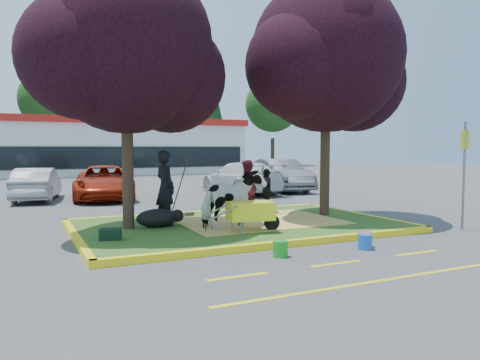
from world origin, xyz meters
name	(u,v)px	position (x,y,z in m)	size (l,w,h in m)	color
ground	(238,228)	(0.00, 0.00, 0.00)	(90.00, 90.00, 0.00)	#424244
median_island	(238,225)	(0.00, 0.00, 0.07)	(8.00, 5.00, 0.15)	#30541A
curb_near	(290,244)	(0.00, -2.58, 0.07)	(8.30, 0.16, 0.15)	yellow
curb_far	(203,213)	(0.00, 2.58, 0.07)	(8.30, 0.16, 0.15)	yellow
curb_left	(76,238)	(-4.08, 0.00, 0.07)	(0.16, 5.30, 0.15)	yellow
curb_right	(360,216)	(4.08, 0.00, 0.07)	(0.16, 5.30, 0.15)	yellow
straw_bedding	(258,221)	(0.60, 0.00, 0.15)	(4.20, 3.00, 0.01)	#ECCB61
tree_purple_left	(127,54)	(-2.78, 0.38, 4.36)	(5.06, 4.20, 6.51)	black
tree_purple_right	(327,63)	(2.92, 0.18, 4.56)	(5.30, 4.40, 6.82)	black
fire_lane_stripe_a	(238,277)	(-2.00, -4.20, 0.00)	(1.10, 0.12, 0.01)	yellow
fire_lane_stripe_b	(336,264)	(0.00, -4.20, 0.00)	(1.10, 0.12, 0.01)	yellow
fire_lane_stripe_c	(417,253)	(2.00, -4.20, 0.00)	(1.10, 0.12, 0.01)	yellow
fire_lane_long	(382,280)	(0.00, -5.40, 0.00)	(6.00, 0.10, 0.01)	yellow
retail_building	(114,146)	(2.00, 27.98, 2.25)	(20.40, 8.40, 4.40)	silver
treeline	(87,91)	(1.23, 37.61, 7.73)	(46.58, 7.80, 14.63)	black
cow	(233,199)	(-0.52, -0.77, 0.87)	(0.78, 1.71, 1.44)	white
calf	(157,218)	(-2.12, 0.26, 0.38)	(1.06, 0.60, 0.46)	black
handler	(165,187)	(-1.80, 0.62, 1.10)	(0.70, 0.46, 1.91)	black
visitor_a	(247,187)	(0.93, 1.38, 0.96)	(0.79, 0.61, 1.62)	#4F1624
visitor_b	(266,191)	(1.60, 1.37, 0.82)	(0.79, 0.33, 1.35)	black
wheelbarrow	(251,211)	(-0.33, -1.38, 0.64)	(1.90, 0.79, 0.71)	black
gear_bag_dark	(161,221)	(-2.00, 0.37, 0.28)	(0.52, 0.29, 0.27)	black
gear_bag_green	(110,234)	(-3.47, -0.88, 0.27)	(0.45, 0.28, 0.24)	black
sign_post	(464,163)	(5.17, -2.70, 1.74)	(0.39, 0.11, 2.78)	slate
bucket_green	(280,249)	(-0.64, -3.28, 0.16)	(0.29, 0.29, 0.32)	#16931D
bucket_pink	(365,240)	(1.45, -3.27, 0.16)	(0.30, 0.30, 0.32)	#CB2D66
bucket_blue	(365,242)	(1.30, -3.46, 0.16)	(0.30, 0.30, 0.32)	blue
car_silver	(37,184)	(-4.54, 9.32, 0.66)	(1.40, 4.01, 1.32)	gray
car_red	(104,182)	(-2.00, 8.71, 0.69)	(2.30, 5.00, 1.39)	#9D230D
car_white	(240,178)	(4.12, 8.46, 0.73)	(2.04, 5.03, 1.46)	silver
car_grey	(280,175)	(6.45, 8.78, 0.78)	(1.66, 4.76, 1.57)	#565A5E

